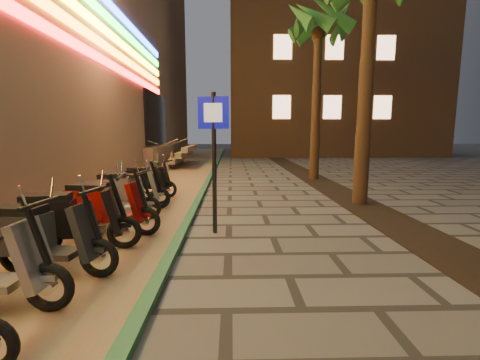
{
  "coord_description": "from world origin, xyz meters",
  "views": [
    {
      "loc": [
        0.06,
        -1.61,
        1.92
      ],
      "look_at": [
        0.19,
        3.4,
        1.2
      ],
      "focal_mm": 24.0,
      "sensor_mm": 36.0,
      "label": 1
    }
  ],
  "objects_px": {
    "pedestrian_sign": "(214,144)",
    "scooter_9": "(102,206)",
    "scooter_8": "(67,220)",
    "scooter_10": "(111,199)",
    "scooter_11": "(125,190)",
    "scooter_12": "(138,187)",
    "scooter_7": "(39,237)",
    "scooter_13": "(146,180)"
  },
  "relations": [
    {
      "from": "pedestrian_sign",
      "to": "scooter_9",
      "type": "height_order",
      "value": "pedestrian_sign"
    },
    {
      "from": "scooter_8",
      "to": "scooter_10",
      "type": "xyz_separation_m",
      "value": [
        0.02,
        1.83,
        -0.04
      ]
    },
    {
      "from": "scooter_11",
      "to": "scooter_12",
      "type": "xyz_separation_m",
      "value": [
        0.05,
        0.99,
        -0.09
      ]
    },
    {
      "from": "scooter_11",
      "to": "pedestrian_sign",
      "type": "bearing_deg",
      "value": -52.83
    },
    {
      "from": "scooter_7",
      "to": "scooter_11",
      "type": "relative_size",
      "value": 1.01
    },
    {
      "from": "scooter_10",
      "to": "scooter_8",
      "type": "bearing_deg",
      "value": -105.25
    },
    {
      "from": "scooter_8",
      "to": "scooter_9",
      "type": "distance_m",
      "value": 0.99
    },
    {
      "from": "pedestrian_sign",
      "to": "scooter_8",
      "type": "distance_m",
      "value": 2.79
    },
    {
      "from": "scooter_7",
      "to": "scooter_12",
      "type": "distance_m",
      "value": 4.66
    },
    {
      "from": "scooter_9",
      "to": "scooter_13",
      "type": "relative_size",
      "value": 1.11
    },
    {
      "from": "scooter_7",
      "to": "scooter_13",
      "type": "xyz_separation_m",
      "value": [
        -0.04,
        5.63,
        -0.04
      ]
    },
    {
      "from": "scooter_10",
      "to": "scooter_12",
      "type": "relative_size",
      "value": 1.14
    },
    {
      "from": "scooter_7",
      "to": "scooter_12",
      "type": "bearing_deg",
      "value": 97.58
    },
    {
      "from": "pedestrian_sign",
      "to": "scooter_13",
      "type": "distance_m",
      "value": 4.62
    },
    {
      "from": "pedestrian_sign",
      "to": "scooter_9",
      "type": "relative_size",
      "value": 1.48
    },
    {
      "from": "scooter_9",
      "to": "scooter_11",
      "type": "distance_m",
      "value": 1.89
    },
    {
      "from": "pedestrian_sign",
      "to": "scooter_10",
      "type": "relative_size",
      "value": 1.6
    },
    {
      "from": "scooter_7",
      "to": "scooter_12",
      "type": "height_order",
      "value": "scooter_7"
    },
    {
      "from": "pedestrian_sign",
      "to": "scooter_9",
      "type": "bearing_deg",
      "value": -167.84
    },
    {
      "from": "scooter_9",
      "to": "scooter_12",
      "type": "bearing_deg",
      "value": 100.18
    },
    {
      "from": "scooter_9",
      "to": "scooter_13",
      "type": "bearing_deg",
      "value": 100.04
    },
    {
      "from": "pedestrian_sign",
      "to": "scooter_10",
      "type": "distance_m",
      "value": 2.74
    },
    {
      "from": "scooter_12",
      "to": "scooter_10",
      "type": "bearing_deg",
      "value": -74.59
    },
    {
      "from": "scooter_10",
      "to": "scooter_12",
      "type": "bearing_deg",
      "value": 74.95
    },
    {
      "from": "scooter_8",
      "to": "scooter_13",
      "type": "xyz_separation_m",
      "value": [
        -0.01,
        4.8,
        -0.05
      ]
    },
    {
      "from": "scooter_8",
      "to": "scooter_11",
      "type": "relative_size",
      "value": 1.03
    },
    {
      "from": "scooter_12",
      "to": "scooter_9",
      "type": "bearing_deg",
      "value": -71.38
    },
    {
      "from": "scooter_8",
      "to": "scooter_12",
      "type": "height_order",
      "value": "scooter_8"
    },
    {
      "from": "scooter_9",
      "to": "scooter_12",
      "type": "distance_m",
      "value": 2.87
    },
    {
      "from": "scooter_10",
      "to": "scooter_13",
      "type": "xyz_separation_m",
      "value": [
        -0.03,
        2.97,
        -0.01
      ]
    },
    {
      "from": "scooter_9",
      "to": "scooter_10",
      "type": "xyz_separation_m",
      "value": [
        -0.16,
        0.86,
        -0.04
      ]
    },
    {
      "from": "scooter_12",
      "to": "scooter_13",
      "type": "xyz_separation_m",
      "value": [
        -0.04,
        0.96,
        0.05
      ]
    },
    {
      "from": "scooter_11",
      "to": "scooter_12",
      "type": "height_order",
      "value": "scooter_11"
    },
    {
      "from": "scooter_8",
      "to": "scooter_12",
      "type": "xyz_separation_m",
      "value": [
        0.03,
        3.84,
        -0.1
      ]
    },
    {
      "from": "scooter_11",
      "to": "scooter_13",
      "type": "bearing_deg",
      "value": 75.03
    },
    {
      "from": "pedestrian_sign",
      "to": "scooter_8",
      "type": "relative_size",
      "value": 1.47
    },
    {
      "from": "scooter_8",
      "to": "scooter_9",
      "type": "bearing_deg",
      "value": 68.9
    },
    {
      "from": "scooter_11",
      "to": "scooter_9",
      "type": "bearing_deg",
      "value": -98.68
    },
    {
      "from": "pedestrian_sign",
      "to": "scooter_8",
      "type": "xyz_separation_m",
      "value": [
        -2.32,
        -1.01,
        -1.18
      ]
    },
    {
      "from": "scooter_12",
      "to": "scooter_13",
      "type": "relative_size",
      "value": 0.9
    },
    {
      "from": "pedestrian_sign",
      "to": "scooter_12",
      "type": "relative_size",
      "value": 1.82
    },
    {
      "from": "scooter_7",
      "to": "pedestrian_sign",
      "type": "bearing_deg",
      "value": 46.24
    }
  ]
}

